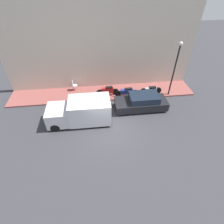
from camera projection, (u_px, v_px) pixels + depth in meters
ground_plane at (108, 129)px, 12.85m from camera, size 60.00×60.00×0.00m
sidewalk at (103, 93)px, 16.33m from camera, size 2.46×16.74×0.14m
building_facade at (100, 46)px, 14.86m from camera, size 0.30×16.74×7.92m
parked_car at (141, 102)px, 14.27m from camera, size 1.70×4.23×1.37m
delivery_van at (80, 111)px, 12.89m from camera, size 1.97×4.63×1.92m
motorcycle_red at (108, 91)px, 15.66m from camera, size 0.30×2.02×0.87m
motorcycle_blue at (127, 92)px, 15.61m from camera, size 0.30×2.14×0.78m
scooter_silver at (151, 90)px, 15.83m from camera, size 0.30×1.99×0.75m
streetlamp at (176, 64)px, 14.19m from camera, size 0.30×0.30×4.74m
cafe_chair at (74, 85)px, 16.24m from camera, size 0.40×0.40×0.98m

